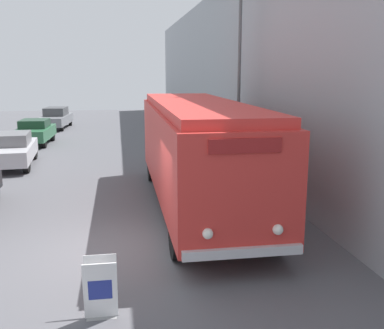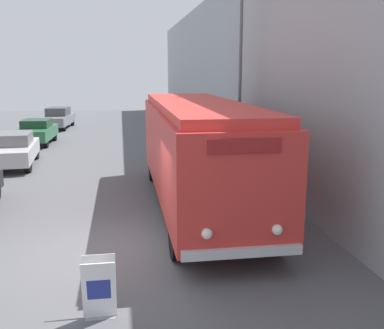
{
  "view_description": "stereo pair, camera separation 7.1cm",
  "coord_description": "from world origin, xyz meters",
  "px_view_note": "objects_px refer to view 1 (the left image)",
  "views": [
    {
      "loc": [
        0.2,
        -10.31,
        4.23
      ],
      "look_at": [
        1.97,
        0.48,
        1.94
      ],
      "focal_mm": 42.0,
      "sensor_mm": 36.0,
      "label": 1
    },
    {
      "loc": [
        0.27,
        -10.32,
        4.23
      ],
      "look_at": [
        1.97,
        0.48,
        1.94
      ],
      "focal_mm": 42.0,
      "sensor_mm": 36.0,
      "label": 2
    }
  ],
  "objects_px": {
    "streetlamp": "(240,57)",
    "parked_car_distant": "(56,118)",
    "sign_board": "(101,289)",
    "parked_car_far": "(35,132)",
    "parked_car_mid": "(11,150)",
    "vintage_bus": "(198,148)"
  },
  "relations": [
    {
      "from": "sign_board",
      "to": "streetlamp",
      "type": "bearing_deg",
      "value": 62.07
    },
    {
      "from": "streetlamp",
      "to": "parked_car_mid",
      "type": "xyz_separation_m",
      "value": [
        -9.32,
        4.26,
        -3.95
      ]
    },
    {
      "from": "sign_board",
      "to": "parked_car_far",
      "type": "relative_size",
      "value": 0.26
    },
    {
      "from": "parked_car_mid",
      "to": "parked_car_far",
      "type": "bearing_deg",
      "value": 86.19
    },
    {
      "from": "vintage_bus",
      "to": "parked_car_far",
      "type": "relative_size",
      "value": 2.57
    },
    {
      "from": "sign_board",
      "to": "parked_car_distant",
      "type": "height_order",
      "value": "parked_car_distant"
    },
    {
      "from": "vintage_bus",
      "to": "parked_car_mid",
      "type": "height_order",
      "value": "vintage_bus"
    },
    {
      "from": "streetlamp",
      "to": "parked_car_distant",
      "type": "distance_m",
      "value": 20.6
    },
    {
      "from": "sign_board",
      "to": "parked_car_mid",
      "type": "relative_size",
      "value": 0.24
    },
    {
      "from": "parked_car_mid",
      "to": "streetlamp",
      "type": "bearing_deg",
      "value": -28.55
    },
    {
      "from": "streetlamp",
      "to": "parked_car_distant",
      "type": "xyz_separation_m",
      "value": [
        -9.1,
        18.06,
        -3.94
      ]
    },
    {
      "from": "parked_car_mid",
      "to": "vintage_bus",
      "type": "bearing_deg",
      "value": -50.03
    },
    {
      "from": "vintage_bus",
      "to": "parked_car_distant",
      "type": "distance_m",
      "value": 22.39
    },
    {
      "from": "streetlamp",
      "to": "parked_car_far",
      "type": "xyz_separation_m",
      "value": [
        -9.34,
        10.52,
        -3.96
      ]
    },
    {
      "from": "vintage_bus",
      "to": "parked_car_mid",
      "type": "relative_size",
      "value": 2.29
    },
    {
      "from": "sign_board",
      "to": "parked_car_mid",
      "type": "distance_m",
      "value": 14.23
    },
    {
      "from": "sign_board",
      "to": "streetlamp",
      "type": "height_order",
      "value": "streetlamp"
    },
    {
      "from": "sign_board",
      "to": "parked_car_far",
      "type": "bearing_deg",
      "value": 102.61
    },
    {
      "from": "parked_car_mid",
      "to": "parked_car_distant",
      "type": "height_order",
      "value": "parked_car_distant"
    },
    {
      "from": "streetlamp",
      "to": "parked_car_far",
      "type": "height_order",
      "value": "streetlamp"
    },
    {
      "from": "parked_car_far",
      "to": "sign_board",
      "type": "bearing_deg",
      "value": -75.01
    },
    {
      "from": "streetlamp",
      "to": "parked_car_distant",
      "type": "relative_size",
      "value": 1.53
    }
  ]
}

